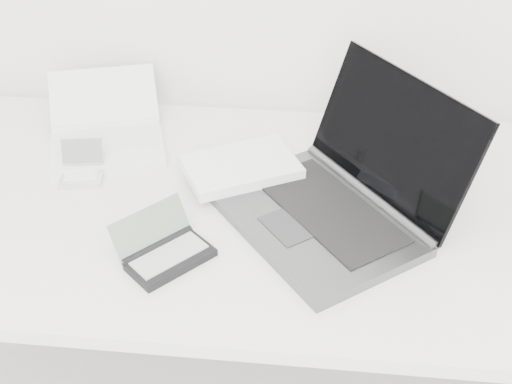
# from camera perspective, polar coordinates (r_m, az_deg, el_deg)

# --- Properties ---
(desk) EXTENTS (1.60, 0.80, 0.73)m
(desk) POSITION_cam_1_polar(r_m,az_deg,el_deg) (1.52, 1.28, -2.43)
(desk) COLOR white
(desk) RESTS_ON ground
(laptop_large) EXTENTS (0.62, 0.56, 0.27)m
(laptop_large) POSITION_cam_1_polar(r_m,az_deg,el_deg) (1.46, 4.96, 0.14)
(laptop_large) COLOR #545759
(laptop_large) RESTS_ON desk
(netbook_open_white) EXTENTS (0.34, 0.38, 0.11)m
(netbook_open_white) POSITION_cam_1_polar(r_m,az_deg,el_deg) (1.72, -11.89, 4.63)
(netbook_open_white) COLOR white
(netbook_open_white) RESTS_ON desk
(pda_silver) EXTENTS (0.10, 0.11, 0.07)m
(pda_silver) POSITION_cam_1_polar(r_m,az_deg,el_deg) (1.61, -13.75, 1.67)
(pda_silver) COLOR silver
(pda_silver) RESTS_ON desk
(palmtop_charcoal) EXTENTS (0.20, 0.20, 0.08)m
(palmtop_charcoal) POSITION_cam_1_polar(r_m,az_deg,el_deg) (1.36, -7.30, -4.71)
(palmtop_charcoal) COLOR black
(palmtop_charcoal) RESTS_ON desk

